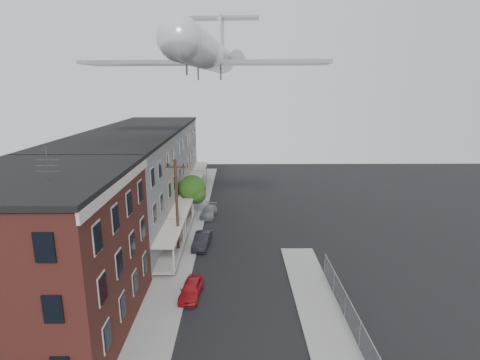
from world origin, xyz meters
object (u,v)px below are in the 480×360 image
object	(u,v)px
utility_pole	(177,207)
street_tree	(193,190)
car_near	(191,289)
airplane	(208,54)
car_far	(209,212)
car_mid	(202,240)

from	to	relation	value
utility_pole	street_tree	world-z (taller)	utility_pole
utility_pole	street_tree	size ratio (longest dim) A/B	1.73
street_tree	car_near	distance (m)	17.39
utility_pole	airplane	xyz separation A→B (m)	(2.77, 4.64, 13.45)
car_near	airplane	xyz separation A→B (m)	(0.77, 11.79, 17.51)
utility_pole	car_near	distance (m)	8.46
car_far	street_tree	bearing A→B (deg)	-152.66
street_tree	airplane	distance (m)	15.79
street_tree	car_mid	xyz separation A→B (m)	(1.67, -8.20, -2.79)
car_mid	airplane	bearing A→B (deg)	80.26
car_mid	car_far	bearing A→B (deg)	95.02
car_near	airplane	bearing A→B (deg)	91.24
car_mid	car_far	distance (m)	8.86
car_far	airplane	bearing A→B (deg)	-76.68
utility_pole	airplane	world-z (taller)	airplane
car_near	car_far	size ratio (longest dim) A/B	0.88
utility_pole	car_mid	xyz separation A→B (m)	(2.00, 1.72, -4.01)
airplane	utility_pole	bearing A→B (deg)	-120.83
utility_pole	car_far	size ratio (longest dim) A/B	2.19
car_near	car_mid	distance (m)	8.87
utility_pole	airplane	distance (m)	14.50
airplane	street_tree	bearing A→B (deg)	114.81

